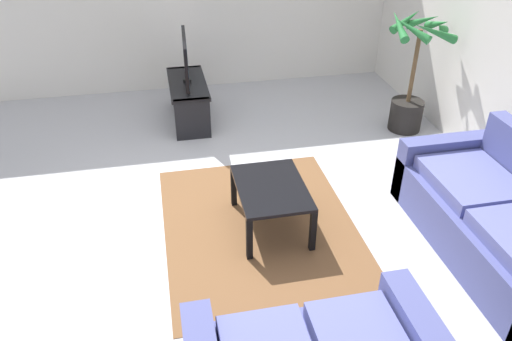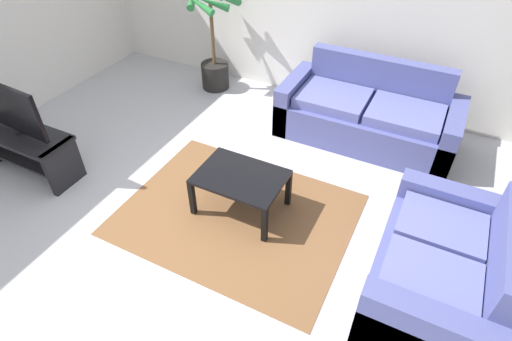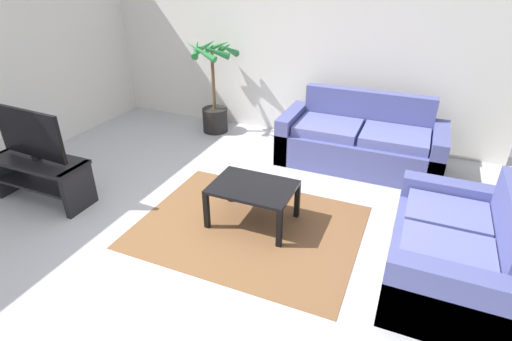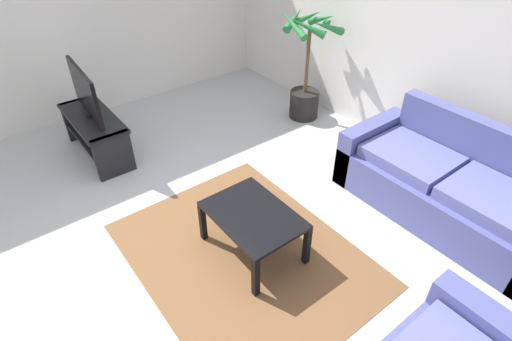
% 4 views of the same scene
% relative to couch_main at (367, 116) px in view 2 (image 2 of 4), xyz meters
% --- Properties ---
extents(ground_plane, '(6.60, 6.60, 0.00)m').
position_rel_couch_main_xyz_m(ground_plane, '(-1.19, -2.28, -0.30)').
color(ground_plane, '#B2B2B7').
extents(couch_main, '(2.04, 0.90, 0.90)m').
position_rel_couch_main_xyz_m(couch_main, '(0.00, 0.00, 0.00)').
color(couch_main, '#4C518C').
rests_on(couch_main, ground).
extents(couch_loveseat, '(0.90, 1.45, 0.90)m').
position_rel_couch_main_xyz_m(couch_loveseat, '(1.09, -1.93, -0.00)').
color(couch_loveseat, '#4C518C').
rests_on(couch_loveseat, ground).
extents(tv_stand, '(1.10, 0.45, 0.51)m').
position_rel_couch_main_xyz_m(tv_stand, '(-3.08, -2.29, 0.03)').
color(tv_stand, black).
rests_on(tv_stand, ground).
extents(tv, '(0.93, 0.10, 0.56)m').
position_rel_couch_main_xyz_m(tv, '(-3.08, -2.29, 0.50)').
color(tv, black).
rests_on(tv, tv_stand).
extents(coffee_table, '(0.82, 0.59, 0.43)m').
position_rel_couch_main_xyz_m(coffee_table, '(-0.75, -1.77, 0.07)').
color(coffee_table, black).
rests_on(coffee_table, ground).
extents(area_rug, '(2.20, 1.70, 0.01)m').
position_rel_couch_main_xyz_m(area_rug, '(-0.75, -1.87, -0.30)').
color(area_rug, brown).
rests_on(area_rug, ground).
extents(potted_palm, '(0.68, 0.70, 1.42)m').
position_rel_couch_main_xyz_m(potted_palm, '(-2.27, 0.26, 0.28)').
color(potted_palm, black).
rests_on(potted_palm, ground).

